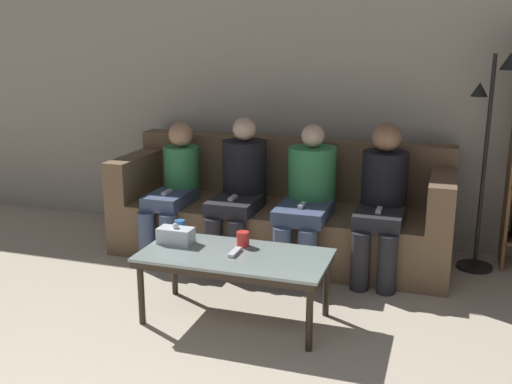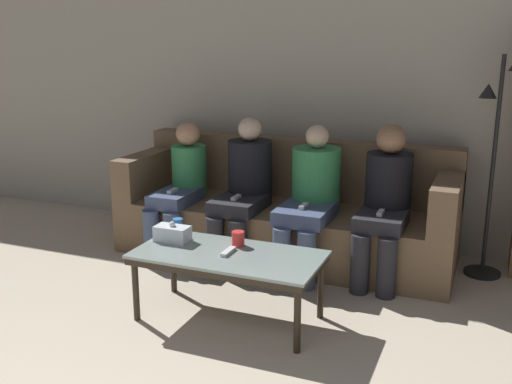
# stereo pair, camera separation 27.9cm
# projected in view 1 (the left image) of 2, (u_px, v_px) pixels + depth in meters

# --- Properties ---
(wall_back) EXTENTS (12.00, 0.06, 2.60)m
(wall_back) POSITION_uv_depth(u_px,v_px,m) (299.00, 85.00, 4.98)
(wall_back) COLOR #B7B2A3
(wall_back) RESTS_ON ground_plane
(couch) EXTENTS (2.61, 0.87, 0.89)m
(couch) POSITION_uv_depth(u_px,v_px,m) (281.00, 214.00, 4.77)
(couch) COLOR brown
(couch) RESTS_ON ground_plane
(coffee_table) EXTENTS (1.14, 0.56, 0.43)m
(coffee_table) POSITION_uv_depth(u_px,v_px,m) (235.00, 260.00, 3.60)
(coffee_table) COLOR #8C9E99
(coffee_table) RESTS_ON ground_plane
(cup_near_left) EXTENTS (0.07, 0.07, 0.12)m
(cup_near_left) POSITION_uv_depth(u_px,v_px,m) (180.00, 229.00, 3.87)
(cup_near_left) COLOR #3372BF
(cup_near_left) RESTS_ON coffee_table
(cup_near_right) EXTENTS (0.08, 0.08, 0.09)m
(cup_near_right) POSITION_uv_depth(u_px,v_px,m) (243.00, 239.00, 3.71)
(cup_near_right) COLOR red
(cup_near_right) RESTS_ON coffee_table
(tissue_box) EXTENTS (0.22, 0.12, 0.13)m
(tissue_box) POSITION_uv_depth(u_px,v_px,m) (176.00, 235.00, 3.76)
(tissue_box) COLOR silver
(tissue_box) RESTS_ON coffee_table
(game_remote) EXTENTS (0.04, 0.15, 0.02)m
(game_remote) POSITION_uv_depth(u_px,v_px,m) (235.00, 252.00, 3.59)
(game_remote) COLOR white
(game_remote) RESTS_ON coffee_table
(standing_lamp) EXTENTS (0.31, 0.26, 1.59)m
(standing_lamp) POSITION_uv_depth(u_px,v_px,m) (489.00, 140.00, 4.27)
(standing_lamp) COLOR black
(standing_lamp) RESTS_ON ground_plane
(seated_person_left_end) EXTENTS (0.31, 0.67, 1.04)m
(seated_person_left_end) POSITION_uv_depth(u_px,v_px,m) (175.00, 187.00, 4.72)
(seated_person_left_end) COLOR #47567A
(seated_person_left_end) RESTS_ON ground_plane
(seated_person_mid_left) EXTENTS (0.34, 0.68, 1.10)m
(seated_person_mid_left) POSITION_uv_depth(u_px,v_px,m) (240.00, 186.00, 4.58)
(seated_person_mid_left) COLOR #28282D
(seated_person_mid_left) RESTS_ON ground_plane
(seated_person_mid_right) EXTENTS (0.36, 0.74, 1.07)m
(seated_person_mid_right) POSITION_uv_depth(u_px,v_px,m) (308.00, 193.00, 4.41)
(seated_person_mid_right) COLOR #47567A
(seated_person_mid_right) RESTS_ON ground_plane
(seated_person_right_end) EXTENTS (0.33, 0.66, 1.10)m
(seated_person_right_end) POSITION_uv_depth(u_px,v_px,m) (382.00, 197.00, 4.26)
(seated_person_right_end) COLOR #28282D
(seated_person_right_end) RESTS_ON ground_plane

